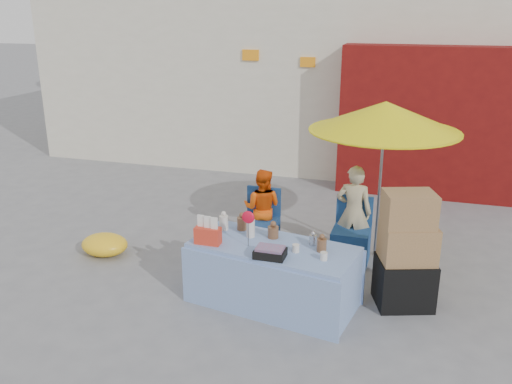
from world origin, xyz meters
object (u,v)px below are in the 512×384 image
(market_table, at_px, (272,274))
(chair_left, at_px, (259,232))
(box_stack, at_px, (406,255))
(umbrella, at_px, (385,117))
(chair_right, at_px, (351,243))
(vendor_beige, at_px, (354,212))
(vendor_orange, at_px, (262,208))

(market_table, xyz_separation_m, chair_left, (-0.55, 1.34, -0.11))
(market_table, xyz_separation_m, box_stack, (1.41, 0.39, 0.25))
(market_table, bearing_deg, umbrella, 68.60)
(chair_right, xyz_separation_m, vendor_beige, (-0.00, 0.13, 0.38))
(vendor_beige, distance_m, box_stack, 1.30)
(umbrella, bearing_deg, box_stack, -71.61)
(vendor_orange, relative_size, vendor_beige, 0.88)
(market_table, xyz_separation_m, vendor_beige, (0.70, 1.47, 0.27))
(vendor_orange, xyz_separation_m, umbrella, (1.55, 0.15, 1.33))
(chair_right, height_order, box_stack, box_stack)
(market_table, height_order, chair_right, market_table)
(vendor_orange, bearing_deg, vendor_beige, -179.01)
(umbrella, xyz_separation_m, box_stack, (0.41, -1.24, -1.27))
(vendor_beige, height_order, box_stack, box_stack)
(chair_right, xyz_separation_m, box_stack, (0.71, -0.95, 0.36))
(vendor_orange, bearing_deg, chair_right, 174.86)
(chair_left, height_order, umbrella, umbrella)
(vendor_beige, bearing_deg, umbrella, -152.45)
(chair_right, relative_size, vendor_orange, 0.76)
(chair_left, relative_size, vendor_beige, 0.66)
(umbrella, relative_size, box_stack, 1.56)
(chair_left, xyz_separation_m, vendor_orange, (-0.00, 0.13, 0.31))
(umbrella, height_order, box_stack, umbrella)
(chair_left, bearing_deg, vendor_orange, 91.10)
(chair_right, distance_m, umbrella, 1.69)
(chair_left, bearing_deg, box_stack, -24.90)
(chair_right, bearing_deg, vendor_orange, 174.86)
(box_stack, bearing_deg, market_table, -164.62)
(chair_left, relative_size, chair_right, 1.00)
(umbrella, bearing_deg, chair_left, -169.61)
(market_table, bearing_deg, chair_right, 72.60)
(vendor_orange, bearing_deg, chair_left, 91.10)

